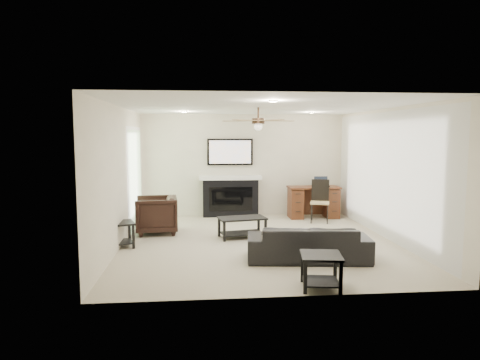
{
  "coord_description": "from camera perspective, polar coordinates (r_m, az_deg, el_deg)",
  "views": [
    {
      "loc": [
        -1.08,
        -7.78,
        1.99
      ],
      "look_at": [
        -0.33,
        0.2,
        1.15
      ],
      "focal_mm": 32.0,
      "sensor_mm": 36.0,
      "label": 1
    }
  ],
  "objects": [
    {
      "name": "room_shell",
      "position": [
        7.97,
        3.78,
        3.78
      ],
      "size": [
        5.5,
        5.54,
        2.52
      ],
      "color": "#BCB097",
      "rests_on": "ground"
    },
    {
      "name": "sofa",
      "position": [
        6.97,
        9.06,
        -8.27
      ],
      "size": [
        2.0,
        0.97,
        0.56
      ],
      "primitive_type": "imported",
      "rotation": [
        0.0,
        0.0,
        3.02
      ],
      "color": "black",
      "rests_on": "ground"
    },
    {
      "name": "armchair",
      "position": [
        8.88,
        -11.09,
        -4.57
      ],
      "size": [
        0.9,
        0.88,
        0.76
      ],
      "primitive_type": "imported",
      "rotation": [
        0.0,
        0.0,
        -1.49
      ],
      "color": "black",
      "rests_on": "ground"
    },
    {
      "name": "coffee_table",
      "position": [
        8.37,
        0.28,
        -6.35
      ],
      "size": [
        0.98,
        0.66,
        0.4
      ],
      "primitive_type": "cube",
      "rotation": [
        0.0,
        0.0,
        0.19
      ],
      "color": "black",
      "rests_on": "ground"
    },
    {
      "name": "end_table_near",
      "position": [
        5.79,
        10.72,
        -11.87
      ],
      "size": [
        0.59,
        0.59,
        0.45
      ],
      "primitive_type": "cube",
      "rotation": [
        0.0,
        0.0,
        -0.16
      ],
      "color": "black",
      "rests_on": "ground"
    },
    {
      "name": "end_table_left",
      "position": [
        7.97,
        -15.79,
        -7.02
      ],
      "size": [
        0.63,
        0.63,
        0.45
      ],
      "primitive_type": "cube",
      "rotation": [
        0.0,
        0.0,
        0.32
      ],
      "color": "black",
      "rests_on": "ground"
    },
    {
      "name": "fireplace_unit",
      "position": [
        10.44,
        -1.28,
        0.31
      ],
      "size": [
        1.52,
        0.34,
        1.91
      ],
      "primitive_type": "cube",
      "color": "black",
      "rests_on": "ground"
    },
    {
      "name": "desk",
      "position": [
        10.49,
        9.76,
        -2.92
      ],
      "size": [
        1.22,
        0.56,
        0.76
      ],
      "primitive_type": "cube",
      "color": "#422310",
      "rests_on": "ground"
    },
    {
      "name": "desk_chair",
      "position": [
        9.95,
        10.59,
        -2.8
      ],
      "size": [
        0.53,
        0.55,
        0.97
      ],
      "primitive_type": "cube",
      "rotation": [
        0.0,
        0.0,
        -0.31
      ],
      "color": "black",
      "rests_on": "ground"
    },
    {
      "name": "laptop",
      "position": [
        10.46,
        10.89,
        -0.23
      ],
      "size": [
        0.33,
        0.24,
        0.23
      ],
      "primitive_type": "cube",
      "color": "black",
      "rests_on": "desk"
    }
  ]
}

